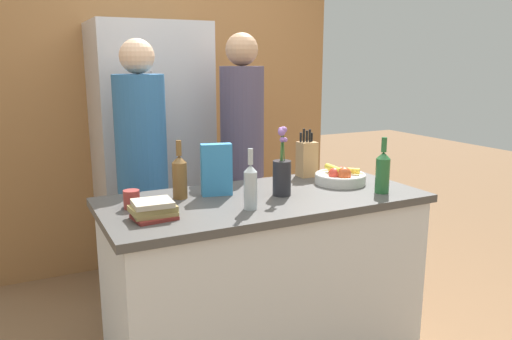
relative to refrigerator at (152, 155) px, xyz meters
name	(u,v)px	position (x,y,z in m)	size (l,w,h in m)	color
kitchen_island	(264,278)	(0.23, -1.32, -0.47)	(1.65, 0.75, 0.91)	silver
back_wall_wood	(167,99)	(0.23, 0.36, 0.37)	(2.85, 0.12, 2.60)	#9E6B3D
refrigerator	(152,155)	(0.00, 0.00, 0.00)	(0.77, 0.62, 1.86)	#B7B7BC
fruit_bowl	(340,177)	(0.75, -1.27, 0.02)	(0.29, 0.29, 0.11)	silver
knife_block	(307,158)	(0.67, -1.03, 0.09)	(0.10, 0.09, 0.29)	tan
flower_vase	(282,173)	(0.32, -1.34, 0.10)	(0.09, 0.09, 0.36)	#232328
cereal_box	(216,170)	(0.02, -1.19, 0.12)	(0.17, 0.09, 0.27)	teal
coffee_mug	(131,199)	(-0.43, -1.23, 0.03)	(0.08, 0.11, 0.09)	#99332D
book_stack	(153,210)	(-0.37, -1.43, 0.02)	(0.20, 0.17, 0.08)	maroon
bottle_oil	(180,176)	(-0.17, -1.16, 0.10)	(0.07, 0.07, 0.30)	brown
bottle_vinegar	(383,171)	(0.82, -1.53, 0.10)	(0.07, 0.07, 0.30)	#286633
bottle_wine	(250,186)	(0.07, -1.49, 0.10)	(0.06, 0.06, 0.29)	#B2BCC1
person_at_sink	(142,166)	(-0.22, -0.62, 0.05)	(0.30, 0.30, 1.72)	#383842
person_in_blue	(242,151)	(0.44, -0.61, 0.09)	(0.28, 0.28, 1.77)	#383842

